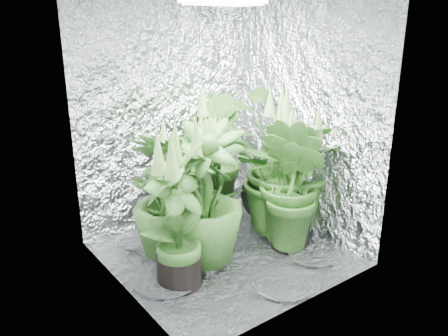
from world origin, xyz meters
TOP-DOWN VIEW (x-y plane):
  - ground at (0.00, 0.00)m, footprint 1.60×1.60m
  - walls at (0.00, 0.00)m, footprint 1.62×1.62m
  - plant_a at (-0.18, 0.39)m, footprint 0.87×0.87m
  - plant_b at (0.10, 0.20)m, footprint 0.64×0.64m
  - plant_c at (0.33, 0.64)m, footprint 0.70×0.70m
  - plant_d at (-0.34, 0.21)m, footprint 0.74×0.74m
  - plant_e at (0.62, 0.01)m, footprint 1.11×1.11m
  - plant_f at (-0.49, -0.16)m, footprint 0.70×0.70m
  - plant_g at (0.49, -0.22)m, footprint 0.65×0.65m
  - plant_h at (-0.18, -0.01)m, footprint 0.80×0.80m
  - circulation_fan at (0.57, 0.27)m, footprint 0.17×0.36m
  - plant_label at (0.55, -0.25)m, footprint 0.06×0.05m

SIDE VIEW (x-z plane):
  - ground at x=0.00m, z-range 0.00..0.00m
  - circulation_fan at x=0.57m, z-range -0.03..0.37m
  - plant_label at x=0.55m, z-range 0.26..0.34m
  - plant_a at x=-0.18m, z-range -0.03..0.85m
  - plant_b at x=0.10m, z-range -0.04..0.99m
  - plant_f at x=-0.49m, z-range -0.05..1.01m
  - plant_d at x=-0.34m, z-range -0.04..0.99m
  - plant_g at x=0.49m, z-range -0.05..1.07m
  - plant_h at x=-0.18m, z-range -0.04..1.07m
  - plant_c at x=0.33m, z-range -0.04..1.13m
  - plant_e at x=0.62m, z-range -0.03..1.20m
  - walls at x=0.00m, z-range 0.00..2.00m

